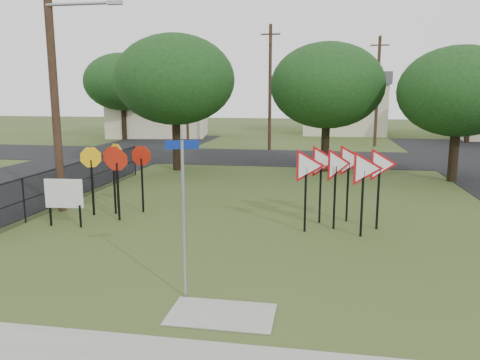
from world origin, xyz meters
name	(u,v)px	position (x,y,z in m)	size (l,w,h in m)	color
ground	(242,269)	(0.00, 0.00, 0.00)	(140.00, 140.00, 0.00)	#30461A
street_left	(35,179)	(-12.00, 10.00, 0.01)	(8.00, 50.00, 0.02)	black
street_far	(293,158)	(0.00, 20.00, 0.01)	(60.00, 8.00, 0.02)	black
curb_pad	(221,314)	(0.00, -2.40, 0.01)	(2.00, 1.20, 0.02)	gray
street_name_sign	(184,210)	(-0.91, -1.71, 1.84)	(0.63, 0.27, 3.23)	#9DA0A5
stop_sign_cluster	(116,164)	(-5.15, 4.44, 1.77)	(2.23, 1.95, 2.38)	black
yield_sign_cluster	(342,168)	(2.43, 3.94, 1.90)	(3.29, 1.92, 2.59)	black
info_board	(64,195)	(-6.09, 2.63, 1.01)	(1.22, 0.14, 1.52)	black
utility_pole_main	(54,61)	(-7.24, 4.50, 5.21)	(3.55, 0.33, 10.00)	#3E291C
far_pole_a	(270,87)	(-2.00, 24.00, 4.60)	(1.40, 0.24, 9.00)	#3E291C
far_pole_b	(377,91)	(6.00, 28.00, 4.35)	(1.40, 0.24, 8.50)	#3E291C
far_pole_c	(187,88)	(-10.00, 30.00, 4.60)	(1.40, 0.24, 9.00)	#3E291C
fence_run	(78,180)	(-7.60, 6.25, 0.78)	(0.05, 11.55, 1.50)	black
house_left	(159,99)	(-14.00, 34.00, 3.65)	(10.58, 8.88, 7.20)	beige
house_mid	(344,103)	(4.00, 40.00, 3.15)	(8.40, 8.40, 6.20)	beige
tree_near_left	(175,80)	(-6.00, 14.00, 4.86)	(6.40, 6.40, 7.27)	black
tree_near_mid	(327,86)	(2.00, 15.00, 4.54)	(6.00, 6.00, 6.80)	black
tree_near_right	(459,92)	(8.00, 13.00, 4.22)	(5.60, 5.60, 6.33)	black
tree_far_left	(122,82)	(-16.00, 30.00, 5.17)	(6.80, 6.80, 7.73)	black
tree_far_right	(471,89)	(14.00, 32.00, 4.54)	(6.00, 6.00, 6.80)	black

